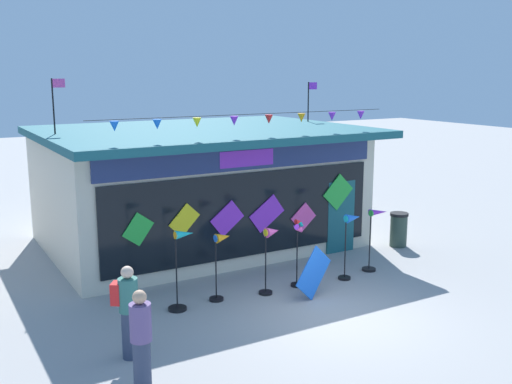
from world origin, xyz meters
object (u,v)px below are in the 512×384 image
Objects in this scene: kite_shop_building at (198,185)px; wind_spinner_center_left at (270,246)px; wind_spinner_far_left at (181,264)px; wind_spinner_center_right at (298,245)px; wind_spinner_right at (351,231)px; trash_bin at (399,229)px; person_near_camera at (141,341)px; person_mid_plaza at (128,310)px; wind_spinner_left at (221,255)px; wind_spinner_far_right at (375,231)px; display_kite_on_ground at (314,273)px.

wind_spinner_center_left is at bearing -94.42° from kite_shop_building.
wind_spinner_center_right is (2.87, -0.10, 0.02)m from wind_spinner_far_left.
wind_spinner_right is 3.35m from trash_bin.
person_mid_plaza is at bearing -163.67° from person_near_camera.
wind_spinner_left is at bearing 174.30° from wind_spinner_right.
wind_spinner_right is (3.33, -0.33, 0.15)m from wind_spinner_left.
kite_shop_building is at bearing 95.08° from wind_spinner_center_right.
kite_shop_building is 5.39× the size of wind_spinner_right.
person_near_camera reaches higher than wind_spinner_far_right.
wind_spinner_far_right is 2.58m from display_kite_on_ground.
wind_spinner_right is 6.12m from person_mid_plaza.
person_near_camera is 1.23m from person_mid_plaza.
wind_spinner_far_left is at bearing -175.57° from wind_spinner_left.
wind_spinner_left is 1.44× the size of display_kite_on_ground.
wind_spinner_center_right is 1.66× the size of trash_bin.
wind_spinner_center_left is 0.92× the size of person_mid_plaza.
person_mid_plaza reaches higher than trash_bin.
person_near_camera is (-1.86, -2.79, -0.14)m from wind_spinner_far_left.
wind_spinner_right is 1.71m from display_kite_on_ground.
wind_spinner_right is (2.19, -0.12, 0.08)m from wind_spinner_center_left.
wind_spinner_left is 0.90× the size of person_mid_plaza.
wind_spinner_center_right reaches higher than wind_spinner_far_right.
kite_shop_building reaches higher than person_near_camera.
wind_spinner_right is (1.43, -0.16, 0.17)m from wind_spinner_center_right.
wind_spinner_far_right is 7.59m from person_near_camera.
wind_spinner_right is 6.66m from person_near_camera.
wind_spinner_far_left is at bearing -12.82° from person_mid_plaza.
wind_spinner_left reaches higher than display_kite_on_ground.
wind_spinner_center_right is at bearing -2.03° from wind_spinner_far_left.
wind_spinner_far_right is at bearing 1.46° from wind_spinner_center_left.
wind_spinner_center_right is (0.41, -4.57, -0.70)m from kite_shop_building.
wind_spinner_center_right reaches higher than wind_spinner_center_left.
wind_spinner_far_right is at bearing 136.19° from person_near_camera.
person_mid_plaza is 1.60× the size of display_kite_on_ground.
wind_spinner_right is 1.53× the size of display_kite_on_ground.
wind_spinner_left is 1.16m from wind_spinner_center_left.
wind_spinner_far_left is 1.02× the size of person_near_camera.
wind_spinner_far_left reaches higher than wind_spinner_right.
wind_spinner_left is 0.93× the size of wind_spinner_center_right.
kite_shop_building is 5.61× the size of wind_spinner_center_left.
kite_shop_building is 5.74× the size of wind_spinner_left.
wind_spinner_center_right reaches higher than wind_spinner_right.
wind_spinner_left is 3.35m from wind_spinner_right.
wind_spinner_left is 4.03m from person_near_camera.
wind_spinner_right is 0.96× the size of person_near_camera.
person_near_camera is at bearing -157.67° from wind_spinner_right.
wind_spinner_center_right is at bearing 144.72° from person_near_camera.
wind_spinner_center_left is at bearing 176.84° from wind_spinner_right.
wind_spinner_center_left reaches higher than trash_bin.
wind_spinner_center_left reaches higher than display_kite_on_ground.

